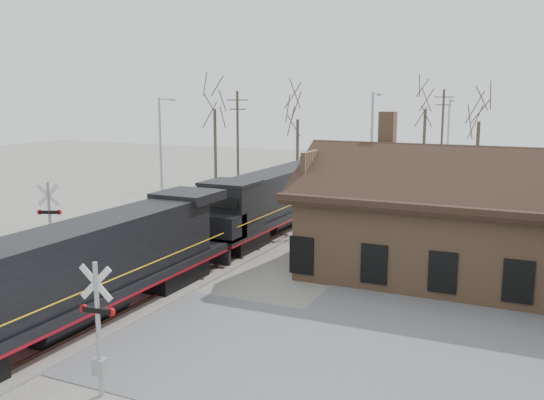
{
  "coord_description": "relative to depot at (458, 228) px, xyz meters",
  "views": [
    {
      "loc": [
        15.93,
        -17.63,
        8.84
      ],
      "look_at": [
        3.48,
        9.0,
        3.63
      ],
      "focal_mm": 40.0,
      "sensor_mm": 36.0,
      "label": 1
    }
  ],
  "objects": [
    {
      "name": "crossbuck_far",
      "position": [
        -19.04,
        -7.16,
        -0.35
      ],
      "size": [
        1.19,
        0.57,
        4.43
      ],
      "rotation": [
        0.0,
        0.0,
        3.55
      ],
      "color": "#A5A8AD",
      "rests_on": "ground"
    },
    {
      "name": "track_main",
      "position": [
        -11.99,
        3.0,
        -2.34
      ],
      "size": [
        3.4,
        90.0,
        0.24
      ],
      "color": "#A39D93",
      "rests_on": "ground"
    },
    {
      "name": "locomotive_trailing",
      "position": [
        -11.99,
        5.29,
        -0.24
      ],
      "size": [
        2.78,
        18.62,
        3.91
      ],
      "color": "black",
      "rests_on": "ground"
    },
    {
      "name": "road",
      "position": [
        -11.99,
        -12.0,
        -2.39
      ],
      "size": [
        60.0,
        9.0,
        0.03
      ],
      "primitive_type": "cube",
      "color": "slate",
      "rests_on": "ground"
    },
    {
      "name": "streetlight_a",
      "position": [
        -21.19,
        5.73,
        2.39
      ],
      "size": [
        0.25,
        2.04,
        8.53
      ],
      "color": "#A5A8AD",
      "rests_on": "ground"
    },
    {
      "name": "streetlight_c",
      "position": [
        -4.43,
        24.12,
        2.3
      ],
      "size": [
        0.25,
        2.04,
        8.35
      ],
      "color": "#A5A8AD",
      "rests_on": "ground"
    },
    {
      "name": "ground",
      "position": [
        -11.99,
        -12.0,
        -2.41
      ],
      "size": [
        140.0,
        140.0,
        0.0
      ],
      "primitive_type": "plane",
      "color": "#A39D93",
      "rests_on": "ground"
    },
    {
      "name": "tree_c",
      "position": [
        -8.26,
        33.34,
        6.03
      ],
      "size": [
        4.83,
        4.83,
        11.84
      ],
      "color": "#382D23",
      "rests_on": "ground"
    },
    {
      "name": "track_siding",
      "position": [
        -16.49,
        3.0,
        -2.34
      ],
      "size": [
        3.4,
        90.0,
        0.24
      ],
      "color": "#A39D93",
      "rests_on": "ground"
    },
    {
      "name": "utility_pole_a",
      "position": [
        -21.78,
        18.13,
        2.33
      ],
      "size": [
        2.0,
        0.24,
        9.03
      ],
      "color": "#382D23",
      "rests_on": "ground"
    },
    {
      "name": "depot",
      "position": [
        0.0,
        0.0,
        0.0
      ],
      "size": [
        15.2,
        9.31,
        7.9
      ],
      "color": "#956D4D",
      "rests_on": "ground"
    },
    {
      "name": "tree_a",
      "position": [
        -26.28,
        21.84,
        6.1
      ],
      "size": [
        4.87,
        4.87,
        11.94
      ],
      "color": "#382D23",
      "rests_on": "ground"
    },
    {
      "name": "utility_pole_b",
      "position": [
        -6.84,
        35.46,
        2.43
      ],
      "size": [
        2.0,
        0.24,
        9.23
      ],
      "color": "#382D23",
      "rests_on": "ground"
    },
    {
      "name": "tree_b",
      "position": [
        -19.05,
        25.46,
        4.93
      ],
      "size": [
        4.21,
        4.21,
        10.31
      ],
      "color": "#382D23",
      "rests_on": "ground"
    },
    {
      "name": "tree_d",
      "position": [
        -2.41,
        28.01,
        4.94
      ],
      "size": [
        4.21,
        4.21,
        10.32
      ],
      "color": "#382D23",
      "rests_on": "ground"
    },
    {
      "name": "streetlight_b",
      "position": [
        -7.21,
        10.14,
        2.58
      ],
      "size": [
        0.25,
        2.04,
        8.9
      ],
      "color": "#A5A8AD",
      "rests_on": "ground"
    },
    {
      "name": "locomotive_lead",
      "position": [
        -11.99,
        -13.61,
        -0.24
      ],
      "size": [
        2.78,
        18.62,
        4.13
      ],
      "color": "black",
      "rests_on": "ground"
    },
    {
      "name": "crossbuck_near",
      "position": [
        -7.67,
        -16.71,
        -0.49
      ],
      "size": [
        1.17,
        0.31,
        4.1
      ],
      "rotation": [
        0.0,
        0.0,
        0.11
      ],
      "color": "#A5A8AD",
      "rests_on": "ground"
    }
  ]
}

